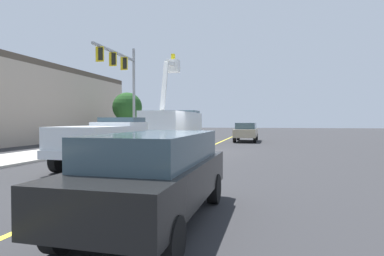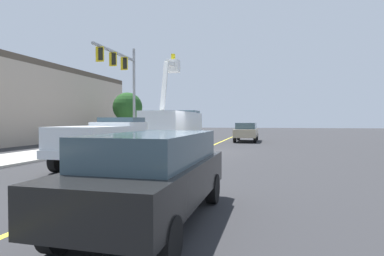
{
  "view_description": "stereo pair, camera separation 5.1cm",
  "coord_description": "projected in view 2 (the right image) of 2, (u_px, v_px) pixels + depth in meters",
  "views": [
    {
      "loc": [
        -18.84,
        -2.82,
        1.95
      ],
      "look_at": [
        2.08,
        0.72,
        1.4
      ],
      "focal_mm": 29.32,
      "sensor_mm": 36.0,
      "label": 1
    },
    {
      "loc": [
        -18.83,
        -2.87,
        1.95
      ],
      "look_at": [
        2.08,
        0.72,
        1.4
      ],
      "focal_mm": 29.32,
      "sensor_mm": 36.0,
      "label": 2
    }
  ],
  "objects": [
    {
      "name": "ground",
      "position": [
        198.0,
        152.0,
        19.09
      ],
      "size": [
        120.0,
        120.0,
        0.0
      ],
      "primitive_type": "plane",
      "color": "#2D2D30"
    },
    {
      "name": "sidewalk_far_side",
      "position": [
        84.0,
        148.0,
        21.02
      ],
      "size": [
        60.1,
        8.24,
        0.12
      ],
      "primitive_type": "cube",
      "rotation": [
        0.0,
        0.0,
        -0.08
      ],
      "color": "#B2ADA3",
      "rests_on": "ground"
    },
    {
      "name": "lane_centre_stripe",
      "position": [
        198.0,
        152.0,
        19.09
      ],
      "size": [
        49.86,
        4.04,
        0.01
      ],
      "primitive_type": "cube",
      "rotation": [
        0.0,
        0.0,
        -0.08
      ],
      "color": "yellow",
      "rests_on": "ground"
    },
    {
      "name": "utility_bucket_truck",
      "position": [
        175.0,
        125.0,
        22.5
      ],
      "size": [
        8.37,
        3.13,
        6.88
      ],
      "color": "silver",
      "rests_on": "ground"
    },
    {
      "name": "service_pickup_truck",
      "position": [
        106.0,
        140.0,
        13.11
      ],
      "size": [
        5.75,
        2.54,
        2.06
      ],
      "color": "silver",
      "rests_on": "ground"
    },
    {
      "name": "passing_minivan",
      "position": [
        246.0,
        131.0,
        28.28
      ],
      "size": [
        4.93,
        2.27,
        1.69
      ],
      "color": "tan",
      "rests_on": "ground"
    },
    {
      "name": "trailing_sedan",
      "position": [
        153.0,
        171.0,
        5.98
      ],
      "size": [
        4.93,
        2.27,
        1.69
      ],
      "color": "black",
      "rests_on": "ground"
    },
    {
      "name": "traffic_cone_leading",
      "position": [
        101.0,
        173.0,
        9.35
      ],
      "size": [
        0.4,
        0.4,
        0.74
      ],
      "color": "black",
      "rests_on": "ground"
    },
    {
      "name": "traffic_cone_mid_front",
      "position": [
        180.0,
        147.0,
        17.64
      ],
      "size": [
        0.4,
        0.4,
        0.85
      ],
      "color": "black",
      "rests_on": "ground"
    },
    {
      "name": "traffic_cone_mid_rear",
      "position": [
        208.0,
        139.0,
        25.46
      ],
      "size": [
        0.4,
        0.4,
        0.78
      ],
      "color": "black",
      "rests_on": "ground"
    },
    {
      "name": "traffic_signal_mast",
      "position": [
        123.0,
        75.0,
        24.32
      ],
      "size": [
        6.38,
        0.85,
        7.91
      ],
      "color": "gray",
      "rests_on": "ground"
    },
    {
      "name": "commercial_building_backdrop",
      "position": [
        11.0,
        103.0,
        27.31
      ],
      "size": [
        26.31,
        10.18,
        6.78
      ],
      "color": "#A89989",
      "rests_on": "ground"
    },
    {
      "name": "street_tree_right",
      "position": [
        128.0,
        107.0,
        31.22
      ],
      "size": [
        2.93,
        2.93,
        4.69
      ],
      "color": "brown",
      "rests_on": "ground"
    }
  ]
}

